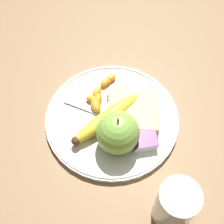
{
  "coord_description": "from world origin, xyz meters",
  "views": [
    {
      "loc": [
        -0.06,
        -0.33,
        0.57
      ],
      "look_at": [
        0.0,
        0.0,
        0.03
      ],
      "focal_mm": 50.0,
      "sensor_mm": 36.0,
      "label": 1
    }
  ],
  "objects_px": {
    "apple": "(117,133)",
    "banana": "(107,118)",
    "plate": "(112,118)",
    "bread_slice": "(133,111)",
    "fork": "(107,116)",
    "jam_packet": "(145,141)",
    "juice_glass": "(175,206)"
  },
  "relations": [
    {
      "from": "banana",
      "to": "fork",
      "type": "height_order",
      "value": "banana"
    },
    {
      "from": "juice_glass",
      "to": "jam_packet",
      "type": "bearing_deg",
      "value": 96.55
    },
    {
      "from": "plate",
      "to": "apple",
      "type": "xyz_separation_m",
      "value": [
        -0.0,
        -0.06,
        0.05
      ]
    },
    {
      "from": "plate",
      "to": "bread_slice",
      "type": "bearing_deg",
      "value": -0.52
    },
    {
      "from": "jam_packet",
      "to": "juice_glass",
      "type": "bearing_deg",
      "value": -83.45
    },
    {
      "from": "apple",
      "to": "bread_slice",
      "type": "bearing_deg",
      "value": 53.24
    },
    {
      "from": "fork",
      "to": "apple",
      "type": "bearing_deg",
      "value": -48.58
    },
    {
      "from": "juice_glass",
      "to": "banana",
      "type": "relative_size",
      "value": 0.64
    },
    {
      "from": "plate",
      "to": "fork",
      "type": "xyz_separation_m",
      "value": [
        -0.01,
        0.0,
        0.01
      ]
    },
    {
      "from": "apple",
      "to": "fork",
      "type": "bearing_deg",
      "value": 98.12
    },
    {
      "from": "juice_glass",
      "to": "bread_slice",
      "type": "xyz_separation_m",
      "value": [
        -0.02,
        0.21,
        -0.03
      ]
    },
    {
      "from": "plate",
      "to": "apple",
      "type": "bearing_deg",
      "value": -90.89
    },
    {
      "from": "apple",
      "to": "fork",
      "type": "xyz_separation_m",
      "value": [
        -0.01,
        0.06,
        -0.04
      ]
    },
    {
      "from": "juice_glass",
      "to": "apple",
      "type": "distance_m",
      "value": 0.16
    },
    {
      "from": "apple",
      "to": "banana",
      "type": "bearing_deg",
      "value": 103.24
    },
    {
      "from": "juice_glass",
      "to": "apple",
      "type": "height_order",
      "value": "juice_glass"
    },
    {
      "from": "juice_glass",
      "to": "plate",
      "type": "bearing_deg",
      "value": 108.03
    },
    {
      "from": "juice_glass",
      "to": "fork",
      "type": "height_order",
      "value": "juice_glass"
    },
    {
      "from": "banana",
      "to": "bread_slice",
      "type": "xyz_separation_m",
      "value": [
        0.06,
        0.01,
        -0.01
      ]
    },
    {
      "from": "plate",
      "to": "bread_slice",
      "type": "relative_size",
      "value": 2.24
    },
    {
      "from": "plate",
      "to": "banana",
      "type": "xyz_separation_m",
      "value": [
        -0.01,
        -0.01,
        0.02
      ]
    },
    {
      "from": "apple",
      "to": "fork",
      "type": "relative_size",
      "value": 0.62
    },
    {
      "from": "bread_slice",
      "to": "fork",
      "type": "height_order",
      "value": "bread_slice"
    },
    {
      "from": "plate",
      "to": "jam_packet",
      "type": "distance_m",
      "value": 0.09
    },
    {
      "from": "plate",
      "to": "banana",
      "type": "height_order",
      "value": "banana"
    },
    {
      "from": "fork",
      "to": "plate",
      "type": "bearing_deg",
      "value": 14.35
    },
    {
      "from": "plate",
      "to": "banana",
      "type": "bearing_deg",
      "value": -139.06
    },
    {
      "from": "banana",
      "to": "bread_slice",
      "type": "distance_m",
      "value": 0.06
    },
    {
      "from": "apple",
      "to": "fork",
      "type": "distance_m",
      "value": 0.08
    },
    {
      "from": "bread_slice",
      "to": "banana",
      "type": "bearing_deg",
      "value": -169.45
    },
    {
      "from": "plate",
      "to": "juice_glass",
      "type": "height_order",
      "value": "juice_glass"
    },
    {
      "from": "juice_glass",
      "to": "jam_packet",
      "type": "xyz_separation_m",
      "value": [
        -0.02,
        0.14,
        -0.03
      ]
    }
  ]
}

